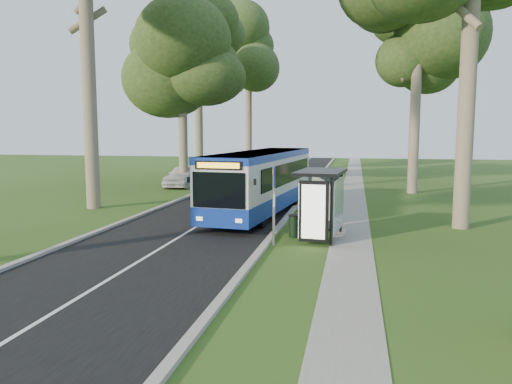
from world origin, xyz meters
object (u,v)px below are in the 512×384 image
Objects in this scene: bus at (262,182)px; bus_shelter at (324,192)px; car_silver at (225,166)px; car_white at (184,176)px; bus_stop_sign at (274,197)px; litter_bin at (295,226)px.

bus_shelter is (3.39, -5.57, 0.25)m from bus.
bus is 23.27m from car_silver.
car_white is (-11.20, 16.24, -1.02)m from bus_shelter.
car_white is at bearing 132.18° from bus.
car_white is (-7.80, 10.67, -0.77)m from bus.
bus_shelter is at bearing -52.66° from bus.
bus_stop_sign reaches higher than litter_bin.
bus_shelter is at bearing -20.08° from litter_bin.
car_silver is (-7.67, 21.96, -0.85)m from bus.
bus is at bearing 90.68° from bus_stop_sign.
bus is 7.11m from bus_stop_sign.
bus is 13.24m from car_white.
bus_shelter is 0.71× the size of car_silver.
car_white is 11.29m from car_silver.
car_white is at bearing 105.06° from bus_stop_sign.
car_silver reaches higher than litter_bin.
bus_shelter is 0.66× the size of car_white.
bus_stop_sign is at bearing -94.47° from car_silver.
bus_stop_sign is 0.65× the size of car_silver.
bus reaches higher than car_white.
car_white is at bearing 122.48° from litter_bin.
bus_shelter is 3.68× the size of litter_bin.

